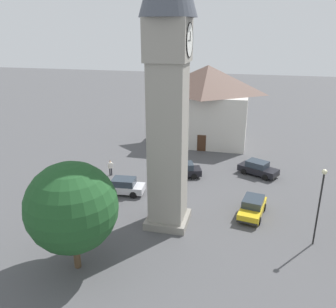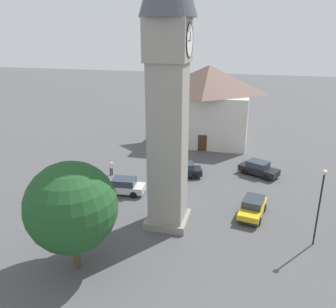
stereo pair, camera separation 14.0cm
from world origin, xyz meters
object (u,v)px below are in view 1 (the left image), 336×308
at_px(car_white_side, 123,186).
at_px(building_shop_left, 207,104).
at_px(tree, 72,207).
at_px(lamp_post, 321,196).
at_px(car_silver_kerb, 258,168).
at_px(pedestrian, 110,166).
at_px(clock_tower, 168,55).
at_px(car_red_corner, 62,184).
at_px(car_blue_kerb, 182,170).
at_px(road_sign, 107,190).
at_px(car_black_far, 253,207).

bearing_deg(car_white_side, building_shop_left, 163.24).
height_order(tree, lamp_post, tree).
bearing_deg(car_silver_kerb, car_white_side, -58.42).
bearing_deg(pedestrian, clock_tower, 46.03).
bearing_deg(car_red_corner, car_blue_kerb, 120.27).
bearing_deg(building_shop_left, car_red_corner, -30.92).
relative_size(clock_tower, car_silver_kerb, 5.01).
height_order(car_white_side, building_shop_left, building_shop_left).
bearing_deg(building_shop_left, car_white_side, -16.76).
bearing_deg(road_sign, car_blue_kerb, 151.26).
bearing_deg(building_shop_left, pedestrian, -30.18).
distance_m(car_red_corner, car_white_side, 5.90).
xyz_separation_m(clock_tower, tree, (6.78, -4.44, -8.67)).
bearing_deg(clock_tower, lamp_post, 88.07).
relative_size(clock_tower, car_white_side, 5.23).
distance_m(clock_tower, pedestrian, 16.58).
height_order(car_silver_kerb, car_red_corner, same).
bearing_deg(clock_tower, car_blue_kerb, -175.13).
relative_size(car_blue_kerb, road_sign, 1.59).
relative_size(building_shop_left, road_sign, 3.99).
height_order(car_black_far, lamp_post, lamp_post).
relative_size(car_red_corner, building_shop_left, 0.40).
bearing_deg(car_black_far, car_red_corner, -91.36).
bearing_deg(tree, pedestrian, -165.65).
xyz_separation_m(car_red_corner, building_shop_left, (-18.74, 11.23, 4.51)).
distance_m(pedestrian, lamp_post, 21.04).
height_order(car_white_side, road_sign, road_sign).
distance_m(tree, road_sign, 8.00).
bearing_deg(car_blue_kerb, car_red_corner, -59.73).
bearing_deg(building_shop_left, car_black_far, 18.92).
distance_m(pedestrian, building_shop_left, 16.85).
distance_m(lamp_post, road_sign, 16.60).
xyz_separation_m(car_silver_kerb, pedestrian, (3.82, -15.19, 0.25)).
distance_m(car_white_side, lamp_post, 17.21).
distance_m(car_red_corner, road_sign, 6.35).
bearing_deg(clock_tower, pedestrian, -133.97).
bearing_deg(car_white_side, car_black_far, 83.92).
bearing_deg(lamp_post, car_blue_kerb, -129.63).
relative_size(car_white_side, road_sign, 1.52).
bearing_deg(lamp_post, road_sign, -93.87).
height_order(car_white_side, pedestrian, pedestrian).
relative_size(clock_tower, pedestrian, 13.18).
bearing_deg(car_black_far, car_blue_kerb, -131.52).
relative_size(car_blue_kerb, car_silver_kerb, 1.00).
bearing_deg(building_shop_left, tree, -8.76).
relative_size(car_silver_kerb, pedestrian, 2.63).
xyz_separation_m(car_blue_kerb, car_silver_kerb, (-2.38, 7.79, 0.00)).
xyz_separation_m(car_white_side, car_black_far, (1.27, 11.96, 0.00)).
bearing_deg(clock_tower, building_shop_left, -179.98).
xyz_separation_m(car_white_side, pedestrian, (-3.80, -2.81, 0.25)).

